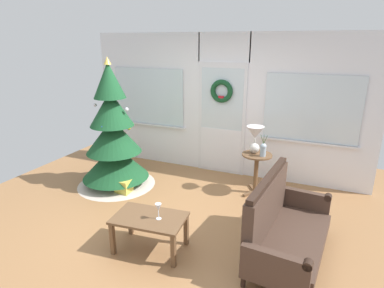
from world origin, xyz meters
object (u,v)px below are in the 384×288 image
settee_sofa (282,225)px  flower_vase (263,149)px  side_table (256,165)px  christmas_tree (114,142)px  wine_glass (158,208)px  table_lamp (255,136)px  coffee_table (150,222)px  gift_box (124,186)px

settee_sofa → flower_vase: (-0.53, 1.41, 0.42)m
settee_sofa → side_table: (-0.63, 1.47, 0.11)m
christmas_tree → flower_vase: (2.40, 0.57, 0.02)m
side_table → wine_glass: 2.11m
settee_sofa → table_lamp: (-0.69, 1.51, 0.59)m
settee_sofa → coffee_table: settee_sofa is taller
christmas_tree → gift_box: size_ratio=9.11×
coffee_table → settee_sofa: bearing=20.0°
flower_vase → gift_box: 2.33m
flower_vase → wine_glass: 2.10m
flower_vase → christmas_tree: bearing=-166.7°
side_table → coffee_table: side_table is taller
settee_sofa → gift_box: size_ratio=6.79×
side_table → christmas_tree: bearing=-164.8°
coffee_table → gift_box: coffee_table is taller
christmas_tree → settee_sofa: bearing=-16.1°
christmas_tree → table_lamp: 2.35m
settee_sofa → gift_box: (-2.61, 0.60, -0.26)m
flower_vase → settee_sofa: bearing=-69.6°
wine_glass → settee_sofa: bearing=21.4°
wine_glass → gift_box: size_ratio=0.82×
christmas_tree → coffee_table: christmas_tree is taller
table_lamp → flower_vase: bearing=-32.0°
christmas_tree → side_table: christmas_tree is taller
table_lamp → wine_glass: bearing=-107.4°
gift_box → coffee_table: bearing=-44.1°
christmas_tree → wine_glass: size_ratio=11.12×
flower_vase → gift_box: size_ratio=1.47×
wine_glass → side_table: bearing=70.7°
table_lamp → flower_vase: size_ratio=1.26×
settee_sofa → table_lamp: size_ratio=3.67×
settee_sofa → wine_glass: 1.44m
coffee_table → wine_glass: (0.12, 0.01, 0.21)m
side_table → wine_glass: side_table is taller
christmas_tree → flower_vase: 2.47m
side_table → gift_box: bearing=-156.2°
table_lamp → settee_sofa: bearing=-65.6°
christmas_tree → table_lamp: size_ratio=4.93×
wine_glass → flower_vase: bearing=67.6°
table_lamp → gift_box: 2.29m
settee_sofa → coffee_table: (-1.44, -0.53, -0.01)m
table_lamp → flower_vase: table_lamp is taller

